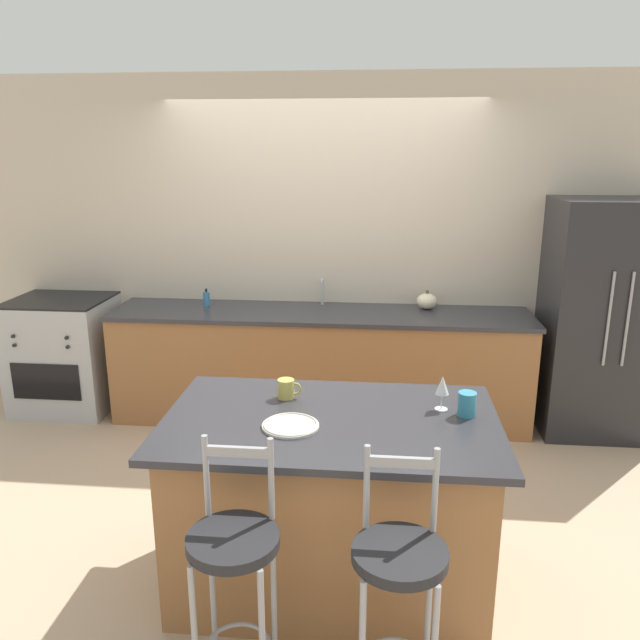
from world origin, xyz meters
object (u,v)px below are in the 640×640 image
at_px(dinner_plate, 291,425).
at_px(tumbler_cup, 467,404).
at_px(refrigerator, 600,319).
at_px(soap_bottle, 207,299).
at_px(bar_stool_far, 399,581).
at_px(coffee_mug, 287,389).
at_px(oven_range, 65,354).
at_px(pumpkin_decoration, 427,301).
at_px(wine_glass, 442,386).
at_px(bar_stool_near, 235,567).

relative_size(dinner_plate, tumbler_cup, 2.26).
xyz_separation_m(refrigerator, soap_bottle, (-3.06, 0.11, 0.06)).
relative_size(bar_stool_far, coffee_mug, 9.08).
distance_m(bar_stool_far, soap_bottle, 3.22).
distance_m(oven_range, soap_bottle, 1.30).
distance_m(bar_stool_far, pumpkin_decoration, 2.94).
relative_size(oven_range, pumpkin_decoration, 5.84).
bearing_deg(soap_bottle, coffee_mug, -63.36).
height_order(wine_glass, tumbler_cup, wine_glass).
bearing_deg(dinner_plate, tumbler_cup, 14.30).
distance_m(refrigerator, bar_stool_near, 3.49).
relative_size(bar_stool_far, pumpkin_decoration, 6.66).
bearing_deg(oven_range, tumbler_cup, -32.14).
relative_size(oven_range, dinner_plate, 3.58).
bearing_deg(pumpkin_decoration, tumbler_cup, -88.67).
xyz_separation_m(bar_stool_near, tumbler_cup, (0.96, 0.80, 0.37)).
bearing_deg(wine_glass, pumpkin_decoration, 88.14).
distance_m(dinner_plate, wine_glass, 0.76).
height_order(bar_stool_near, pumpkin_decoration, bar_stool_near).
height_order(oven_range, tumbler_cup, tumbler_cup).
bearing_deg(pumpkin_decoration, soap_bottle, -177.90).
xyz_separation_m(bar_stool_near, dinner_plate, (0.14, 0.59, 0.32)).
bearing_deg(bar_stool_far, wine_glass, 76.15).
distance_m(refrigerator, coffee_mug, 2.76).
bearing_deg(oven_range, soap_bottle, 5.00).
bearing_deg(tumbler_cup, coffee_mug, 171.57).
height_order(oven_range, bar_stool_far, bar_stool_far).
xyz_separation_m(refrigerator, bar_stool_near, (-2.19, -2.71, -0.30)).
xyz_separation_m(refrigerator, tumbler_cup, (-1.23, -1.90, 0.07)).
bearing_deg(pumpkin_decoration, refrigerator, -7.59).
bearing_deg(pumpkin_decoration, dinner_plate, -108.67).
height_order(dinner_plate, tumbler_cup, tumbler_cup).
xyz_separation_m(coffee_mug, tumbler_cup, (0.88, -0.13, 0.01)).
height_order(refrigerator, dinner_plate, refrigerator).
distance_m(dinner_plate, pumpkin_decoration, 2.41).
height_order(dinner_plate, wine_glass, wine_glass).
xyz_separation_m(bar_stool_near, pumpkin_decoration, (0.91, 2.88, 0.36)).
bearing_deg(pumpkin_decoration, oven_range, -176.72).
xyz_separation_m(dinner_plate, pumpkin_decoration, (0.77, 2.28, 0.05)).
bearing_deg(bar_stool_far, coffee_mug, 120.00).
height_order(bar_stool_far, wine_glass, bar_stool_far).
relative_size(bar_stool_near, dinner_plate, 4.09).
xyz_separation_m(wine_glass, coffee_mug, (-0.77, 0.07, -0.07)).
bearing_deg(bar_stool_far, oven_range, 134.68).
bearing_deg(tumbler_cup, bar_stool_near, -139.94).
bearing_deg(bar_stool_near, soap_bottle, 107.21).
height_order(bar_stool_near, dinner_plate, bar_stool_near).
bearing_deg(tumbler_cup, soap_bottle, 132.27).
xyz_separation_m(bar_stool_near, coffee_mug, (0.07, 0.93, 0.36)).
distance_m(wine_glass, coffee_mug, 0.78).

